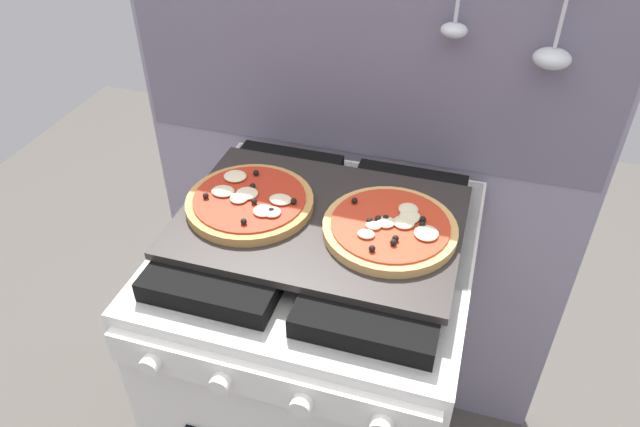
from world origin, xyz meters
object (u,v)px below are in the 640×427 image
object	(u,v)px
stove	(320,371)
baking_tray	(320,221)
pizza_left	(250,201)
pizza_right	(391,228)

from	to	relation	value
stove	baking_tray	size ratio (longest dim) A/B	1.67
stove	baking_tray	bearing A→B (deg)	90.00
pizza_left	pizza_right	distance (m)	0.28
stove	baking_tray	world-z (taller)	baking_tray
stove	pizza_left	xyz separation A→B (m)	(-0.14, -0.00, 0.48)
pizza_left	pizza_right	size ratio (longest dim) A/B	1.00
baking_tray	pizza_left	size ratio (longest dim) A/B	2.16
baking_tray	pizza_left	distance (m)	0.14
baking_tray	pizza_left	xyz separation A→B (m)	(-0.14, -0.01, 0.02)
baking_tray	stove	bearing A→B (deg)	-90.00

